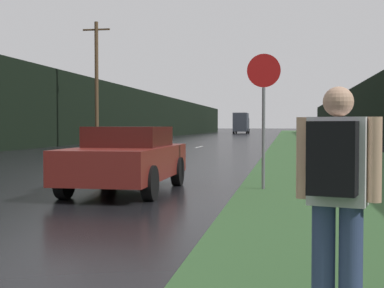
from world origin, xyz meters
The scene contains 12 objects.
grass_verge centered at (7.55, 40.00, 0.01)m, with size 6.00×240.00×0.02m, color #33562D.
lane_stripe_c centered at (0.00, 12.62, 0.00)m, with size 0.12×3.00×0.01m, color silver.
lane_stripe_d centered at (0.00, 19.62, 0.00)m, with size 0.12×3.00×0.01m, color silver.
lane_stripe_e centered at (0.00, 26.62, 0.00)m, with size 0.12×3.00×0.01m, color silver.
lane_stripe_f centered at (0.00, 33.62, 0.00)m, with size 0.12×3.00×0.01m, color silver.
treeline_far_side centered at (-10.55, 50.00, 2.61)m, with size 2.00×140.00×5.22m, color black.
treeline_near_side centered at (13.55, 50.00, 2.73)m, with size 2.00×140.00×5.45m, color black.
utility_pole_far centered at (-6.47, 32.09, 4.17)m, with size 1.80×0.24×8.08m.
stop_sign centered at (5.09, 10.61, 1.81)m, with size 0.72×0.07×2.91m.
hitchhiker_with_backpack centered at (5.89, 2.78, 0.94)m, with size 0.55×0.47×1.64m.
car_passing_near centered at (2.28, 9.87, 0.70)m, with size 1.86×4.13×1.36m.
delivery_truck centered at (-2.28, 96.08, 1.93)m, with size 2.62×7.99×3.71m.
Camera 1 is at (5.54, -0.92, 1.37)m, focal length 50.00 mm.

